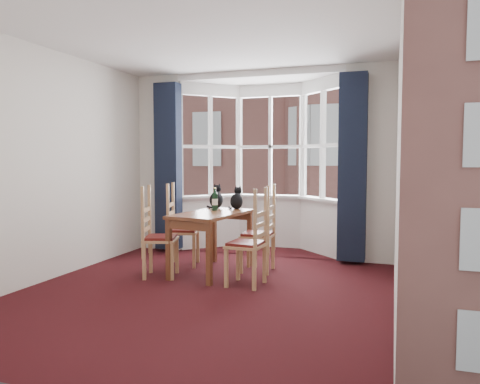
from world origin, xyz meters
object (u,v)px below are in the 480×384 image
at_px(chair_right_far, 264,236).
at_px(candle_tall, 218,192).
at_px(dining_table, 212,221).
at_px(cat_left, 216,198).
at_px(chair_left_far, 177,231).
at_px(wine_bottle, 215,200).
at_px(cat_right, 237,200).
at_px(chair_left_near, 154,239).
at_px(chair_right_near, 253,246).

height_order(chair_right_far, candle_tall, candle_tall).
distance_m(dining_table, cat_left, 0.62).
xyz_separation_m(chair_left_far, wine_bottle, (0.57, -0.02, 0.45)).
relative_size(chair_left_far, cat_right, 2.80).
height_order(chair_left_near, candle_tall, candle_tall).
bearing_deg(chair_right_far, dining_table, -157.94).
bearing_deg(cat_left, wine_bottle, -72.18).
bearing_deg(cat_right, chair_right_near, -61.35).
xyz_separation_m(chair_left_far, chair_right_far, (1.25, 0.01, 0.00)).
bearing_deg(candle_tall, dining_table, -71.66).
relative_size(chair_left_near, candle_tall, 7.75).
distance_m(chair_left_near, chair_right_near, 1.31).
height_order(dining_table, wine_bottle, wine_bottle).
height_order(chair_left_near, cat_right, cat_right).
distance_m(chair_left_far, candle_tall, 1.45).
xyz_separation_m(chair_right_near, wine_bottle, (-0.74, 0.68, 0.45)).
bearing_deg(chair_left_near, chair_right_near, -1.51).
distance_m(chair_right_near, cat_right, 1.18).
distance_m(chair_left_far, cat_right, 0.93).
height_order(chair_left_far, wine_bottle, wine_bottle).
bearing_deg(chair_right_near, wine_bottle, 137.27).
relative_size(dining_table, chair_right_far, 1.42).
distance_m(dining_table, wine_bottle, 0.34).
distance_m(chair_right_far, wine_bottle, 0.81).
relative_size(chair_right_near, chair_right_far, 1.00).
height_order(chair_right_near, cat_right, cat_right).
height_order(chair_right_far, wine_bottle, wine_bottle).
xyz_separation_m(chair_left_far, cat_right, (0.78, 0.26, 0.44)).
bearing_deg(chair_right_near, dining_table, 146.81).
distance_m(chair_left_near, candle_tall, 2.09).
distance_m(cat_left, candle_tall, 1.14).
height_order(chair_left_far, candle_tall, candle_tall).
bearing_deg(wine_bottle, dining_table, -78.84).
xyz_separation_m(chair_right_far, cat_right, (-0.47, 0.26, 0.44)).
bearing_deg(dining_table, wine_bottle, 101.16).
relative_size(chair_left_far, candle_tall, 7.75).
relative_size(cat_right, wine_bottle, 1.06).
xyz_separation_m(cat_left, candle_tall, (-0.39, 1.07, 0.01)).
relative_size(chair_right_far, cat_right, 2.80).
relative_size(cat_left, candle_tall, 2.96).
bearing_deg(chair_right_far, wine_bottle, -177.71).
bearing_deg(wine_bottle, candle_tall, 109.47).
bearing_deg(chair_left_near, wine_bottle, 48.69).
bearing_deg(wine_bottle, cat_right, 53.07).
bearing_deg(cat_left, chair_right_near, -50.03).
xyz_separation_m(dining_table, chair_left_near, (-0.62, -0.42, -0.19)).
distance_m(chair_left_far, cat_left, 0.71).
xyz_separation_m(cat_left, wine_bottle, (0.10, -0.32, 0.00)).
xyz_separation_m(chair_left_near, chair_left_far, (-0.00, 0.67, 0.00)).
distance_m(cat_left, wine_bottle, 0.34).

